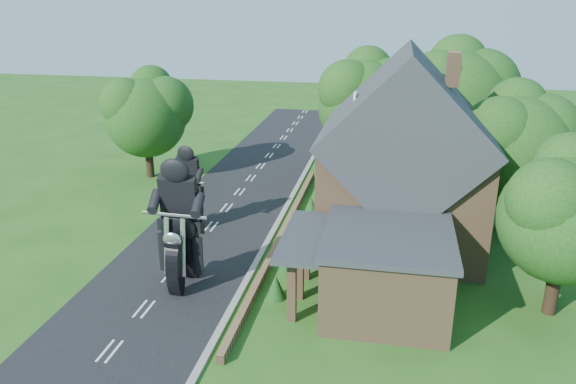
% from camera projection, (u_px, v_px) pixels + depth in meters
% --- Properties ---
extents(ground, '(120.00, 120.00, 0.00)m').
position_uv_depth(ground, '(171.00, 276.00, 26.53)').
color(ground, '#215016').
rests_on(ground, ground).
extents(road, '(7.00, 80.00, 0.02)m').
position_uv_depth(road, '(171.00, 276.00, 26.53)').
color(road, black).
rests_on(road, ground).
extents(kerb, '(0.30, 80.00, 0.12)m').
position_uv_depth(kerb, '(246.00, 282.00, 25.86)').
color(kerb, gray).
rests_on(kerb, ground).
extents(garden_wall, '(0.30, 22.00, 0.40)m').
position_uv_depth(garden_wall, '(281.00, 237.00, 30.31)').
color(garden_wall, olive).
rests_on(garden_wall, ground).
extents(house, '(9.54, 8.64, 10.24)m').
position_uv_depth(house, '(403.00, 164.00, 28.73)').
color(house, olive).
rests_on(house, ground).
extents(annex, '(7.05, 5.94, 3.44)m').
position_uv_depth(annex, '(384.00, 269.00, 23.43)').
color(annex, olive).
rests_on(annex, ground).
extents(tree_annex_side, '(5.64, 5.20, 7.48)m').
position_uv_depth(tree_annex_side, '(576.00, 208.00, 21.97)').
color(tree_annex_side, black).
rests_on(tree_annex_side, ground).
extents(tree_house_right, '(6.51, 6.00, 8.40)m').
position_uv_depth(tree_house_right, '(522.00, 141.00, 29.76)').
color(tree_house_right, black).
rests_on(tree_house_right, ground).
extents(tree_behind_house, '(7.81, 7.20, 10.08)m').
position_uv_depth(tree_behind_house, '(462.00, 96.00, 36.80)').
color(tree_behind_house, black).
rests_on(tree_behind_house, ground).
extents(tree_behind_left, '(6.94, 6.40, 9.16)m').
position_uv_depth(tree_behind_left, '(370.00, 97.00, 38.95)').
color(tree_behind_left, black).
rests_on(tree_behind_left, ground).
extents(tree_far_road, '(6.08, 5.60, 7.84)m').
position_uv_depth(tree_far_road, '(151.00, 111.00, 39.16)').
color(tree_far_road, black).
rests_on(tree_far_road, ground).
extents(shrub_a, '(0.90, 0.90, 1.10)m').
position_uv_depth(shrub_a, '(276.00, 287.00, 24.47)').
color(shrub_a, '#133B13').
rests_on(shrub_a, ground).
extents(shrub_b, '(0.90, 0.90, 1.10)m').
position_uv_depth(shrub_b, '(287.00, 261.00, 26.78)').
color(shrub_b, '#133B13').
rests_on(shrub_b, ground).
extents(shrub_c, '(0.90, 0.90, 1.10)m').
position_uv_depth(shrub_c, '(296.00, 240.00, 29.09)').
color(shrub_c, '#133B13').
rests_on(shrub_c, ground).
extents(shrub_d, '(0.90, 0.90, 1.10)m').
position_uv_depth(shrub_d, '(311.00, 206.00, 33.71)').
color(shrub_d, '#133B13').
rests_on(shrub_d, ground).
extents(shrub_e, '(0.90, 0.90, 1.10)m').
position_uv_depth(shrub_e, '(317.00, 192.00, 36.02)').
color(shrub_e, '#133B13').
rests_on(shrub_e, ground).
extents(shrub_f, '(0.90, 0.90, 1.10)m').
position_uv_depth(shrub_f, '(322.00, 180.00, 38.33)').
color(shrub_f, '#133B13').
rests_on(shrub_f, ground).
extents(motorcycle_lead, '(0.58, 1.99, 1.83)m').
position_uv_depth(motorcycle_lead, '(184.00, 268.00, 25.32)').
color(motorcycle_lead, black).
rests_on(motorcycle_lead, ground).
extents(motorcycle_follow, '(0.65, 1.60, 1.45)m').
position_uv_depth(motorcycle_follow, '(191.00, 215.00, 31.78)').
color(motorcycle_follow, black).
rests_on(motorcycle_follow, ground).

